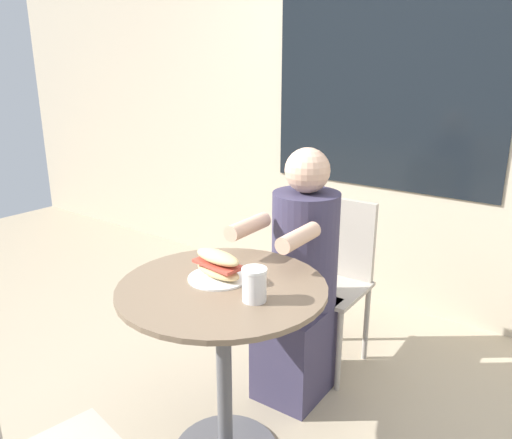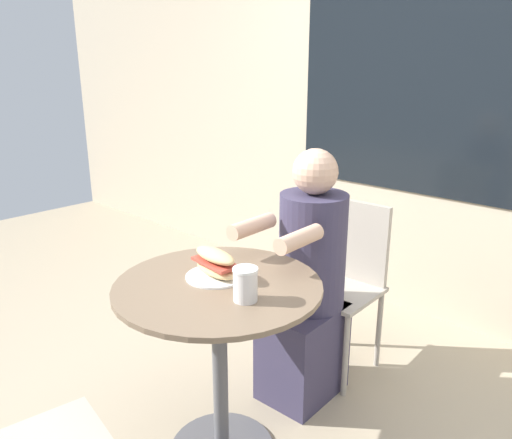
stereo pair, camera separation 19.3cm
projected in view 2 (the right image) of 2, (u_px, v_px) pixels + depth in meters
name	position (u px, v px, depth m)	size (l,w,h in m)	color
storefront_wall	(436.00, 88.00, 2.87)	(8.00, 0.09, 2.80)	#B7A88E
cafe_table	(219.00, 331.00, 1.90)	(0.78, 0.78, 0.76)	brown
diner_chair	(347.00, 271.00, 2.55)	(0.39, 0.39, 0.87)	#ADA393
seated_diner	(307.00, 292.00, 2.31)	(0.32, 0.56, 1.19)	#38334C
sandwich_on_plate	(215.00, 265.00, 1.88)	(0.23, 0.23, 0.11)	white
drink_cup	(245.00, 284.00, 1.69)	(0.09, 0.09, 0.12)	silver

